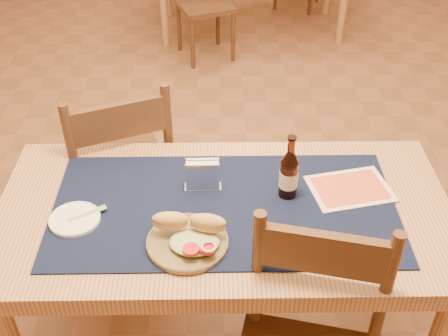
{
  "coord_description": "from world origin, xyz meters",
  "views": [
    {
      "loc": [
        -0.02,
        -2.27,
        2.06
      ],
      "look_at": [
        0.0,
        -0.7,
        0.85
      ],
      "focal_mm": 45.0,
      "sensor_mm": 36.0,
      "label": 1
    }
  ],
  "objects_px": {
    "sandwich_plate": "(189,238)",
    "beer_bottle": "(289,174)",
    "chair_main_far": "(119,169)",
    "napkin_holder": "(203,175)",
    "main_table": "(224,225)"
  },
  "relations": [
    {
      "from": "sandwich_plate",
      "to": "beer_bottle",
      "type": "height_order",
      "value": "beer_bottle"
    },
    {
      "from": "chair_main_far",
      "to": "napkin_holder",
      "type": "relative_size",
      "value": 7.5
    },
    {
      "from": "main_table",
      "to": "sandwich_plate",
      "type": "relative_size",
      "value": 5.99
    },
    {
      "from": "main_table",
      "to": "beer_bottle",
      "type": "relative_size",
      "value": 6.41
    },
    {
      "from": "napkin_holder",
      "to": "beer_bottle",
      "type": "bearing_deg",
      "value": -8.56
    },
    {
      "from": "sandwich_plate",
      "to": "beer_bottle",
      "type": "xyz_separation_m",
      "value": [
        0.34,
        0.24,
        0.06
      ]
    },
    {
      "from": "chair_main_far",
      "to": "sandwich_plate",
      "type": "height_order",
      "value": "chair_main_far"
    },
    {
      "from": "main_table",
      "to": "sandwich_plate",
      "type": "distance_m",
      "value": 0.24
    },
    {
      "from": "sandwich_plate",
      "to": "napkin_holder",
      "type": "relative_size",
      "value": 2.03
    },
    {
      "from": "sandwich_plate",
      "to": "beer_bottle",
      "type": "relative_size",
      "value": 1.07
    },
    {
      "from": "chair_main_far",
      "to": "beer_bottle",
      "type": "distance_m",
      "value": 0.9
    },
    {
      "from": "beer_bottle",
      "to": "napkin_holder",
      "type": "relative_size",
      "value": 1.89
    },
    {
      "from": "beer_bottle",
      "to": "main_table",
      "type": "bearing_deg",
      "value": -164.25
    },
    {
      "from": "sandwich_plate",
      "to": "beer_bottle",
      "type": "distance_m",
      "value": 0.42
    },
    {
      "from": "chair_main_far",
      "to": "sandwich_plate",
      "type": "xyz_separation_m",
      "value": [
        0.35,
        -0.71,
        0.27
      ]
    }
  ]
}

